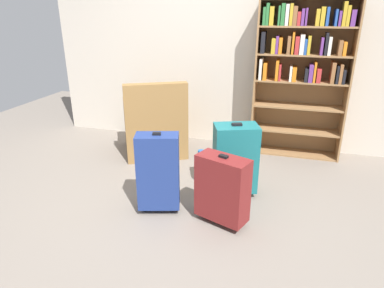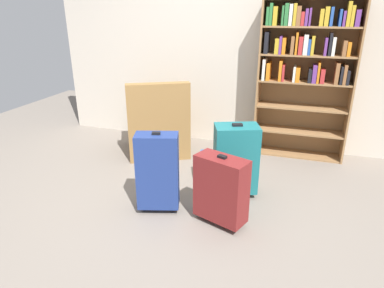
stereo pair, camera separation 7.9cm
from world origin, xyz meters
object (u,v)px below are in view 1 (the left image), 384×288
(armchair, at_px, (155,128))
(mug, at_px, (201,154))
(suitcase_dark_red, at_px, (222,188))
(suitcase_teal, at_px, (235,158))
(bookshelf, at_px, (301,66))
(suitcase_navy_blue, at_px, (158,172))

(armchair, relative_size, mug, 7.89)
(armchair, relative_size, suitcase_dark_red, 1.57)
(suitcase_dark_red, distance_m, suitcase_teal, 0.51)
(armchair, bearing_deg, mug, -2.70)
(bookshelf, distance_m, armchair, 1.82)
(suitcase_navy_blue, xyz_separation_m, suitcase_teal, (0.57, 0.47, -0.01))
(bookshelf, bearing_deg, suitcase_navy_blue, -123.44)
(bookshelf, height_order, suitcase_teal, bookshelf)
(armchair, xyz_separation_m, mug, (0.59, -0.03, -0.27))
(mug, bearing_deg, armchair, 177.30)
(suitcase_navy_blue, distance_m, suitcase_dark_red, 0.56)
(suitcase_teal, bearing_deg, armchair, 145.56)
(bookshelf, bearing_deg, mug, -155.63)
(suitcase_teal, bearing_deg, suitcase_navy_blue, -140.46)
(suitcase_navy_blue, relative_size, suitcase_dark_red, 1.20)
(armchair, relative_size, suitcase_navy_blue, 1.31)
(mug, height_order, suitcase_dark_red, suitcase_dark_red)
(suitcase_navy_blue, bearing_deg, suitcase_dark_red, -3.23)
(armchair, height_order, mug, armchair)
(bookshelf, bearing_deg, suitcase_teal, -113.75)
(armchair, height_order, suitcase_dark_red, armchair)
(mug, distance_m, suitcase_dark_red, 1.34)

